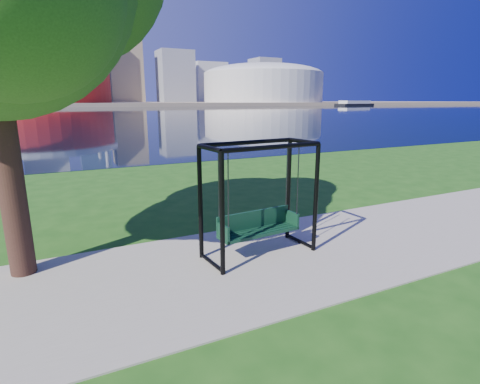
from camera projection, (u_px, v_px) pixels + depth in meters
ground at (238, 255)px, 7.93m from camera, size 900.00×900.00×0.00m
path at (249, 263)px, 7.49m from camera, size 120.00×4.00×0.03m
river at (65, 113)px, 96.68m from camera, size 900.00×180.00×0.02m
far_bank at (55, 104)px, 273.97m from camera, size 900.00×228.00×2.00m
stadium at (33, 80)px, 204.72m from camera, size 83.00×83.00×32.00m
arena at (263, 82)px, 266.89m from camera, size 84.00×84.00×26.56m
skyline at (42, 55)px, 275.48m from camera, size 392.00×66.00×96.50m
swing at (259, 202)px, 7.68m from camera, size 2.40×1.20×2.38m
barge at (355, 103)px, 239.83m from camera, size 32.29×14.84×3.12m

